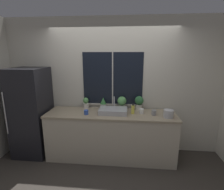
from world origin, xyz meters
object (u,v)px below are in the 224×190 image
Objects in this scene: mug_blue at (86,112)px; potted_plant_center_right at (122,102)px; mug_white at (142,111)px; kettle at (168,113)px; potted_plant_far_left at (86,103)px; potted_plant_center_left at (103,103)px; mug_grey at (154,113)px; soap_bottle at (133,109)px; potted_plant_far_right at (139,102)px; refrigerator at (32,112)px; sink at (113,111)px.

potted_plant_center_right is at bearing 30.26° from mug_blue.
kettle reaches higher than mug_white.
potted_plant_far_left is 0.84× the size of potted_plant_center_right.
potted_plant_center_left is 0.38m from potted_plant_center_right.
potted_plant_center_right is 0.67m from mug_grey.
potted_plant_far_left is 1.27× the size of kettle.
potted_plant_far_left reaches higher than soap_bottle.
potted_plant_far_left is 0.80× the size of potted_plant_far_right.
soap_bottle is at bearing -14.62° from potted_plant_far_left.
refrigerator is at bearing -172.22° from potted_plant_center_right.
potted_plant_center_right reaches higher than mug_blue.
mug_blue is (-1.24, -0.08, -0.01)m from mug_grey.
potted_plant_far_left is 0.98m from soap_bottle.
kettle is at bearing -24.89° from potted_plant_center_right.
soap_bottle is 0.63m from kettle.
soap_bottle is (2.00, -0.00, 0.12)m from refrigerator.
potted_plant_far_right is 3.16× the size of mug_white.
mug_blue is 0.47× the size of kettle.
refrigerator is at bearing 179.55° from sink.
mug_white is at bearing -29.97° from potted_plant_center_right.
mug_white is 0.50× the size of kettle.
potted_plant_center_left is at bearing 163.83° from mug_white.
soap_bottle reaches higher than mug_white.
potted_plant_center_left is (1.41, 0.24, 0.16)m from refrigerator.
potted_plant_far_right reaches higher than potted_plant_center_right.
kettle is at bearing -0.56° from mug_blue.
potted_plant_far_right is at bearing 0.00° from potted_plant_far_left.
mug_grey is 1.15× the size of mug_blue.
sink is at bearing -120.33° from potted_plant_center_right.
kettle is at bearing -13.85° from potted_plant_far_left.
refrigerator reaches higher than soap_bottle.
potted_plant_center_left is 2.44× the size of mug_grey.
potted_plant_center_right is 2.76× the size of mug_grey.
refrigerator is 1.43m from potted_plant_center_left.
sink is 1.99× the size of potted_plant_center_right.
sink is 0.64m from potted_plant_far_left.
potted_plant_center_left is at bearing 180.00° from potted_plant_center_right.
mug_white is 1.07× the size of mug_blue.
potted_plant_center_left is 0.84× the size of potted_plant_far_right.
soap_bottle is 2.12× the size of mug_grey.
potted_plant_center_right is at bearing 0.00° from potted_plant_center_left.
sink is 6.36× the size of mug_blue.
mug_white is at bearing 159.72° from kettle.
mug_grey reaches higher than mug_blue.
mug_grey is 0.54× the size of kettle.
soap_bottle is 2.30× the size of mug_white.
potted_plant_far_right is 0.40m from mug_grey.
potted_plant_far_right is at bearing 131.32° from mug_grey.
kettle reaches higher than mug_grey.
potted_plant_far_right is 3.38× the size of mug_blue.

